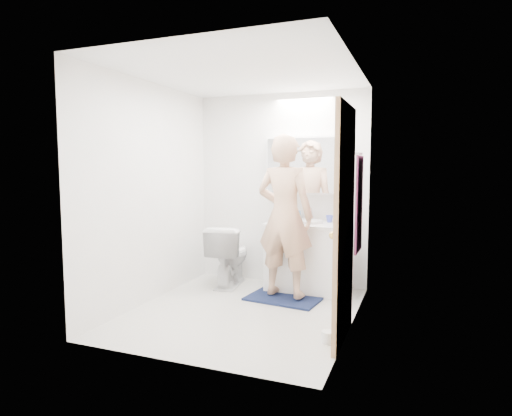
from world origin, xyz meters
The scene contains 23 objects.
floor centered at (0.00, 0.00, 0.00)m, with size 2.50×2.50×0.00m, color silver.
ceiling centered at (0.00, 0.00, 2.40)m, with size 2.50×2.50×0.00m, color white.
wall_back centered at (0.00, 1.25, 1.20)m, with size 2.50×2.50×0.00m, color white.
wall_front centered at (0.00, -1.25, 1.20)m, with size 2.50×2.50×0.00m, color white.
wall_left centered at (-1.10, 0.00, 1.20)m, with size 2.50×2.50×0.00m, color white.
wall_right centered at (1.10, 0.00, 1.20)m, with size 2.50×2.50×0.00m, color white.
vanity_cabinet centered at (0.42, 0.96, 0.39)m, with size 0.90×0.55×0.78m, color white.
countertop centered at (0.42, 0.96, 0.80)m, with size 0.95×0.58×0.04m, color white.
sink_basin centered at (0.42, 0.99, 0.84)m, with size 0.36×0.36×0.03m, color silver.
faucet centered at (0.42, 1.19, 0.90)m, with size 0.02×0.02×0.16m, color white.
medicine_cabinet centered at (0.30, 1.18, 1.50)m, with size 0.88×0.14×0.70m, color white.
mirror_panel centered at (0.30, 1.10, 1.50)m, with size 0.84×0.01×0.66m, color silver.
toilet centered at (-0.54, 0.85, 0.38)m, with size 0.43×0.75×0.76m, color white.
bath_rug centered at (0.27, 0.55, 0.01)m, with size 0.80×0.55×0.02m, color #162245.
person centered at (0.27, 0.55, 0.94)m, with size 0.65×0.43×1.79m, color tan.
door centered at (1.08, -0.35, 1.00)m, with size 0.04×0.80×2.00m, color tan.
door_knob centered at (1.04, -0.65, 0.95)m, with size 0.06×0.06×0.06m, color gold.
towel centered at (1.08, 0.55, 1.10)m, with size 0.02×0.42×1.00m, color #0F1B31.
towel_hook centered at (1.07, 0.55, 1.62)m, with size 0.02×0.02×0.07m, color silver.
soap_bottle_a centered at (0.13, 1.11, 0.93)m, with size 0.09×0.09×0.22m, color #C1BB7D.
soap_bottle_b centered at (0.24, 1.15, 0.91)m, with size 0.08×0.08×0.18m, color #609DCE.
toothbrush_cup centered at (0.66, 1.12, 0.86)m, with size 0.09×0.09×0.08m, color #4453CE.
toilet_paper_roll centered at (0.98, -0.47, 0.05)m, with size 0.11×0.11×0.10m, color white.
Camera 1 is at (1.67, -3.96, 1.48)m, focal length 30.08 mm.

